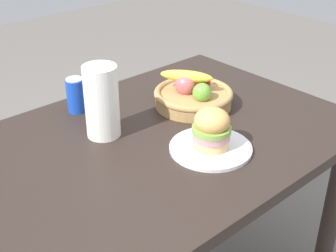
{
  "coord_description": "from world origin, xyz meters",
  "views": [
    {
      "loc": [
        -0.81,
        -1.01,
        1.52
      ],
      "look_at": [
        0.05,
        -0.05,
        0.81
      ],
      "focal_mm": 49.9,
      "sensor_mm": 36.0,
      "label": 1
    }
  ],
  "objects_px": {
    "paper_towel_roll": "(102,102)",
    "sandwich": "(212,128)",
    "plate": "(211,148)",
    "soda_can": "(76,95)",
    "fruit_basket": "(193,94)"
  },
  "relations": [
    {
      "from": "paper_towel_roll",
      "to": "sandwich",
      "type": "bearing_deg",
      "value": -57.44
    },
    {
      "from": "plate",
      "to": "soda_can",
      "type": "bearing_deg",
      "value": 107.97
    },
    {
      "from": "fruit_basket",
      "to": "soda_can",
      "type": "bearing_deg",
      "value": 144.21
    },
    {
      "from": "plate",
      "to": "soda_can",
      "type": "xyz_separation_m",
      "value": [
        -0.16,
        0.51,
        0.06
      ]
    },
    {
      "from": "sandwich",
      "to": "fruit_basket",
      "type": "distance_m",
      "value": 0.32
    },
    {
      "from": "plate",
      "to": "sandwich",
      "type": "height_order",
      "value": "sandwich"
    },
    {
      "from": "plate",
      "to": "sandwich",
      "type": "relative_size",
      "value": 1.98
    },
    {
      "from": "soda_can",
      "to": "paper_towel_roll",
      "type": "height_order",
      "value": "paper_towel_roll"
    },
    {
      "from": "plate",
      "to": "soda_can",
      "type": "height_order",
      "value": "soda_can"
    },
    {
      "from": "fruit_basket",
      "to": "paper_towel_roll",
      "type": "bearing_deg",
      "value": 173.71
    },
    {
      "from": "soda_can",
      "to": "fruit_basket",
      "type": "relative_size",
      "value": 0.43
    },
    {
      "from": "sandwich",
      "to": "fruit_basket",
      "type": "height_order",
      "value": "sandwich"
    },
    {
      "from": "sandwich",
      "to": "paper_towel_roll",
      "type": "bearing_deg",
      "value": 122.56
    },
    {
      "from": "plate",
      "to": "fruit_basket",
      "type": "height_order",
      "value": "fruit_basket"
    },
    {
      "from": "paper_towel_roll",
      "to": "fruit_basket",
      "type": "bearing_deg",
      "value": -6.29
    }
  ]
}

